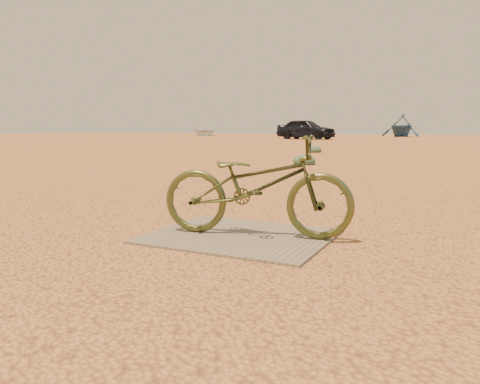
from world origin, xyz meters
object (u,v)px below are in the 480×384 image
at_px(plywood_board, 240,236).
at_px(bicycle, 256,186).
at_px(boat_near_left, 203,131).
at_px(boat_far_left, 402,125).
at_px(car, 306,129).

distance_m(plywood_board, bicycle, 0.50).
distance_m(boat_near_left, boat_far_left, 21.22).
bearing_deg(plywood_board, boat_far_left, 95.56).
distance_m(plywood_board, boat_far_left, 46.68).
xyz_separation_m(plywood_board, boat_far_left, (-4.52, 46.44, 1.13)).
bearing_deg(bicycle, boat_near_left, 19.39).
bearing_deg(bicycle, boat_far_left, -6.07).
height_order(car, boat_far_left, boat_far_left).
bearing_deg(car, boat_near_left, 69.90).
height_order(car, boat_near_left, car).
bearing_deg(car, plywood_board, -152.71).
bearing_deg(boat_near_left, bicycle, -77.41).
bearing_deg(plywood_board, car, 107.23).
xyz_separation_m(plywood_board, boat_near_left, (-25.26, 42.01, 0.50)).
relative_size(plywood_board, boat_near_left, 0.33).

